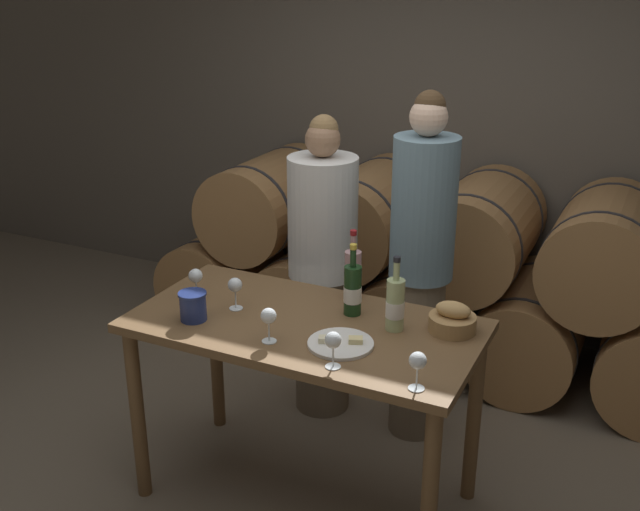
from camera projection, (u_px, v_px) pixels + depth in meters
The scene contains 17 objects.
ground_plane at pixel (306, 494), 3.48m from camera, with size 10.00×10.00×0.00m, color #726654.
stone_wall_back at pixel (457, 85), 4.70m from camera, with size 10.00×0.12×3.20m.
barrel_stack at pixel (420, 271), 4.59m from camera, with size 3.41×0.91×1.16m.
tasting_table at pixel (305, 348), 3.21m from camera, with size 1.48×0.76×0.89m.
person_left at pixel (323, 269), 3.90m from camera, with size 0.36×0.36×1.62m.
person_right at pixel (421, 269), 3.65m from camera, with size 0.31×0.31×1.78m.
wine_bottle_red at pixel (353, 290), 3.20m from camera, with size 0.08×0.08×0.32m.
wine_bottle_white at pixel (395, 304), 3.06m from camera, with size 0.08×0.08×0.32m.
wine_bottle_rose at pixel (353, 274), 3.37m from camera, with size 0.08×0.08×0.32m.
blue_crock at pixel (193, 305), 3.16m from camera, with size 0.12×0.12×0.13m.
bread_basket at pixel (452, 320), 3.07m from camera, with size 0.20×0.20×0.13m.
cheese_plate at pixel (341, 343), 2.96m from camera, with size 0.26×0.26×0.04m.
wine_glass_far_left at pixel (196, 277), 3.35m from camera, with size 0.06×0.06×0.15m.
wine_glass_left at pixel (235, 286), 3.25m from camera, with size 0.06×0.06×0.15m.
wine_glass_center at pixel (269, 317), 2.96m from camera, with size 0.06×0.06×0.15m.
wine_glass_right at pixel (333, 342), 2.77m from camera, with size 0.06×0.06×0.15m.
wine_glass_far_right at pixel (418, 362), 2.62m from camera, with size 0.06×0.06×0.15m.
Camera 1 is at (1.30, -2.53, 2.29)m, focal length 42.00 mm.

